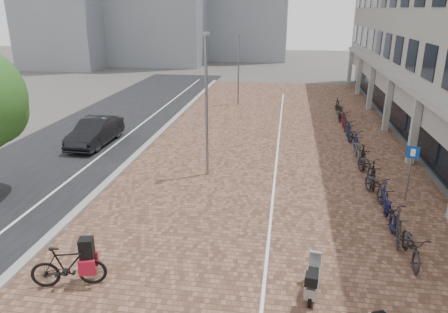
# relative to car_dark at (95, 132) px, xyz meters

# --- Properties ---
(ground) EXTENTS (140.00, 140.00, 0.00)m
(ground) POSITION_rel_car_dark_xyz_m (8.08, -10.54, -0.75)
(ground) COLOR #474442
(ground) RESTS_ON ground
(plaza_brick) EXTENTS (14.50, 42.00, 0.04)m
(plaza_brick) POSITION_rel_car_dark_xyz_m (10.08, 1.46, -0.74)
(plaza_brick) COLOR brown
(plaza_brick) RESTS_ON ground
(street_asphalt) EXTENTS (8.00, 50.00, 0.03)m
(street_asphalt) POSITION_rel_car_dark_xyz_m (-0.92, 1.46, -0.75)
(street_asphalt) COLOR black
(street_asphalt) RESTS_ON ground
(curb) EXTENTS (0.35, 42.00, 0.14)m
(curb) POSITION_rel_car_dark_xyz_m (2.98, 1.46, -0.68)
(curb) COLOR gray
(curb) RESTS_ON ground
(lane_line) EXTENTS (0.12, 44.00, 0.00)m
(lane_line) POSITION_rel_car_dark_xyz_m (1.08, 1.46, -0.73)
(lane_line) COLOR white
(lane_line) RESTS_ON street_asphalt
(parking_line) EXTENTS (0.10, 30.00, 0.00)m
(parking_line) POSITION_rel_car_dark_xyz_m (10.28, 1.46, -0.72)
(parking_line) COLOR white
(parking_line) RESTS_ON plaza_brick
(car_dark) EXTENTS (1.70, 4.61, 1.51)m
(car_dark) POSITION_rel_car_dark_xyz_m (0.00, 0.00, 0.00)
(car_dark) COLOR black
(car_dark) RESTS_ON ground
(hero_bike) EXTENTS (2.15, 1.10, 1.46)m
(hero_bike) POSITION_rel_car_dark_xyz_m (4.91, -12.26, -0.11)
(hero_bike) COLOR black
(hero_bike) RESTS_ON ground
(scooter_front) EXTENTS (0.68, 1.57, 1.04)m
(scooter_front) POSITION_rel_car_dark_xyz_m (11.58, -11.63, -0.23)
(scooter_front) COLOR #959599
(scooter_front) RESTS_ON ground
(parking_sign) EXTENTS (0.47, 0.20, 2.33)m
(parking_sign) POSITION_rel_car_dark_xyz_m (15.58, -5.11, 0.79)
(parking_sign) COLOR slate
(parking_sign) RESTS_ON ground
(lamp_near) EXTENTS (0.12, 0.12, 6.35)m
(lamp_near) POSITION_rel_car_dark_xyz_m (7.15, -3.57, 2.42)
(lamp_near) COLOR slate
(lamp_near) RESTS_ON ground
(lamp_far) EXTENTS (0.12, 0.12, 5.55)m
(lamp_far) POSITION_rel_car_dark_xyz_m (6.73, 11.76, 2.02)
(lamp_far) COLOR gray
(lamp_far) RESTS_ON ground
(bike_row) EXTENTS (1.19, 21.43, 1.05)m
(bike_row) POSITION_rel_car_dark_xyz_m (14.44, 0.11, -0.23)
(bike_row) COLOR black
(bike_row) RESTS_ON ground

